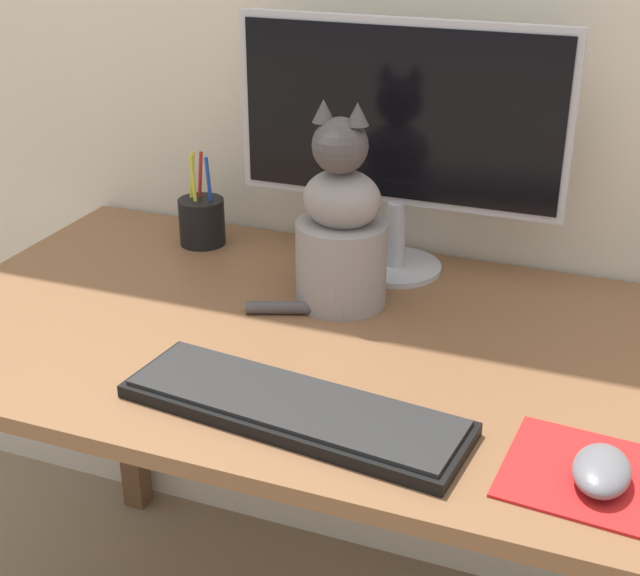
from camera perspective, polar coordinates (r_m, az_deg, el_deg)
The scene contains 7 objects.
desk at distance 1.41m, azimuth 1.35°, elevation -6.56°, with size 1.35×0.74×0.74m.
monitor at distance 1.51m, azimuth 5.08°, elevation 10.06°, with size 0.57×0.17×0.44m.
keyboard at distance 1.17m, azimuth -1.71°, elevation -7.68°, with size 0.48×0.19×0.02m.
mousepad_right at distance 1.12m, azimuth 17.00°, elevation -11.43°, with size 0.22×0.19×0.00m.
computer_mouse_right at distance 1.10m, azimuth 17.58°, elevation -11.08°, with size 0.07×0.10×0.03m.
cat at distance 1.42m, azimuth 1.33°, elevation 3.64°, with size 0.21×0.18×0.34m.
pen_cup at distance 1.71m, azimuth -7.57°, elevation 4.31°, with size 0.09×0.09×0.18m.
Camera 1 is at (0.40, -1.13, 1.39)m, focal length 50.00 mm.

